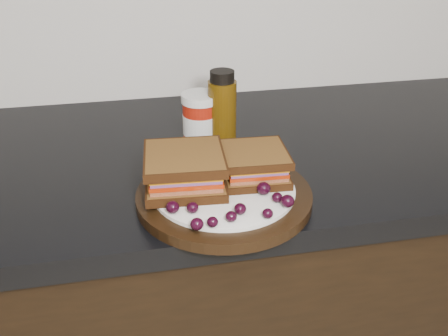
{
  "coord_description": "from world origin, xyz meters",
  "views": [
    {
      "loc": [
        0.03,
        0.84,
        1.33
      ],
      "look_at": [
        0.17,
        1.5,
        0.96
      ],
      "focal_mm": 40.0,
      "sensor_mm": 36.0,
      "label": 1
    }
  ],
  "objects_px": {
    "sandwich_left": "(185,170)",
    "plate": "(224,196)",
    "condiment_jar": "(200,120)",
    "oil_bottle": "(222,110)"
  },
  "relations": [
    {
      "from": "sandwich_left",
      "to": "plate",
      "type": "bearing_deg",
      "value": -14.06
    },
    {
      "from": "plate",
      "to": "sandwich_left",
      "type": "distance_m",
      "value": 0.08
    },
    {
      "from": "condiment_jar",
      "to": "oil_bottle",
      "type": "relative_size",
      "value": 0.7
    },
    {
      "from": "sandwich_left",
      "to": "oil_bottle",
      "type": "relative_size",
      "value": 0.82
    },
    {
      "from": "plate",
      "to": "sandwich_left",
      "type": "xyz_separation_m",
      "value": [
        -0.06,
        0.02,
        0.04
      ]
    },
    {
      "from": "sandwich_left",
      "to": "condiment_jar",
      "type": "xyz_separation_m",
      "value": [
        0.06,
        0.19,
        0.0
      ]
    },
    {
      "from": "plate",
      "to": "condiment_jar",
      "type": "bearing_deg",
      "value": 91.0
    },
    {
      "from": "plate",
      "to": "oil_bottle",
      "type": "distance_m",
      "value": 0.21
    },
    {
      "from": "sandwich_left",
      "to": "condiment_jar",
      "type": "relative_size",
      "value": 1.19
    },
    {
      "from": "sandwich_left",
      "to": "condiment_jar",
      "type": "height_order",
      "value": "condiment_jar"
    }
  ]
}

